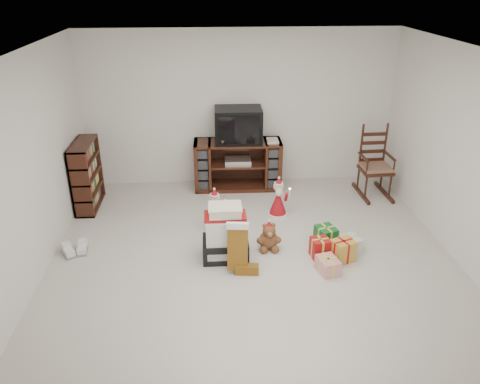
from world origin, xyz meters
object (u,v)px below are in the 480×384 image
red_suitcase (227,241)px  tv_stand (238,165)px  teddy_bear (269,238)px  sneaker_pair (75,250)px  mrs_claus_figurine (215,213)px  gift_cluster (332,247)px  bookshelf (87,176)px  rocking_chair (374,170)px  santa_figurine (278,201)px  crt_television (238,125)px  gift_pile (225,236)px

red_suitcase → tv_stand: bearing=87.3°
teddy_bear → sneaker_pair: 2.46m
red_suitcase → mrs_claus_figurine: 0.80m
gift_cluster → tv_stand: bearing=115.4°
bookshelf → mrs_claus_figurine: 2.07m
tv_stand → gift_cluster: tv_stand is taller
rocking_chair → santa_figurine: bearing=-160.0°
sneaker_pair → tv_stand: bearing=18.7°
red_suitcase → santa_figurine: 1.37m
tv_stand → gift_cluster: (1.03, -2.18, -0.28)m
tv_stand → crt_television: bearing=-25.7°
bookshelf → gift_pile: size_ratio=1.44×
rocking_chair → teddy_bear: size_ratio=3.17×
tv_stand → crt_television: (0.01, -0.01, 0.67)m
bookshelf → crt_television: (2.30, 0.52, 0.58)m
gift_cluster → teddy_bear: bearing=163.2°
red_suitcase → bookshelf: bearing=145.8°
sneaker_pair → red_suitcase: bearing=-29.9°
gift_pile → rocking_chair: bearing=35.6°
gift_cluster → sneaker_pair: bearing=174.7°
tv_stand → rocking_chair: (2.14, -0.38, -0.01)m
tv_stand → sneaker_pair: (-2.19, -1.88, -0.35)m
tv_stand → gift_pile: size_ratio=2.00×
teddy_bear → sneaker_pair: (-2.46, 0.07, -0.11)m
teddy_bear → sneaker_pair: size_ratio=1.01×
rocking_chair → gift_pile: size_ratio=1.64×
sneaker_pair → gift_cluster: 3.24m
santa_figurine → gift_cluster: santa_figurine is taller
gift_cluster → crt_television: 2.58m
sneaker_pair → bookshelf: bearing=72.1°
gift_pile → mrs_claus_figurine: 0.76m
rocking_chair → santa_figurine: rocking_chair is taller
gift_pile → crt_television: crt_television is taller
bookshelf → gift_pile: (1.99, -1.58, -0.18)m
santa_figurine → red_suitcase: bearing=-125.6°
teddy_bear → rocking_chair: bearing=39.9°
gift_pile → santa_figurine: gift_pile is taller
red_suitcase → gift_cluster: 1.32m
santa_figurine → sneaker_pair: 2.84m
gift_pile → gift_cluster: gift_pile is taller
red_suitcase → gift_cluster: size_ratio=0.71×
bookshelf → santa_figurine: bookshelf is taller
rocking_chair → santa_figurine: 1.76m
rocking_chair → crt_television: bearing=168.1°
bookshelf → crt_television: size_ratio=1.36×
tv_stand → sneaker_pair: size_ratio=3.87×
tv_stand → santa_figurine: (0.52, -1.04, -0.17)m
sneaker_pair → crt_television: 3.07m
rocking_chair → gift_pile: (-2.44, -1.73, -0.09)m
sneaker_pair → crt_television: bearing=18.5°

